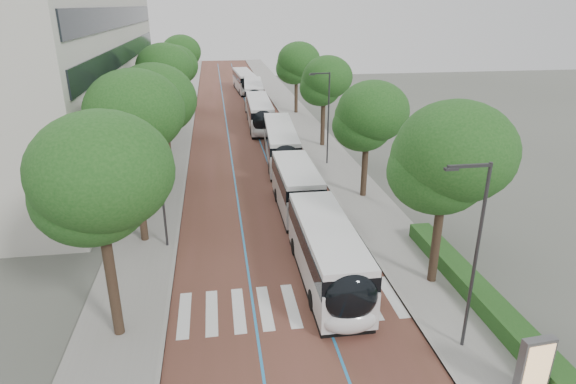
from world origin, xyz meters
name	(u,v)px	position (x,y,z in m)	size (l,w,h in m)	color
ground	(290,319)	(0.00, 0.00, 0.00)	(160.00, 160.00, 0.00)	#51544C
road	(239,122)	(0.00, 40.00, 0.01)	(11.00, 140.00, 0.02)	brown
sidewalk_left	(177,124)	(-7.50, 40.00, 0.06)	(4.00, 140.00, 0.12)	gray
sidewalk_right	(300,119)	(7.50, 40.00, 0.06)	(4.00, 140.00, 0.12)	gray
kerb_left	(193,123)	(-5.60, 40.00, 0.06)	(0.20, 140.00, 0.14)	gray
kerb_right	(285,120)	(5.60, 40.00, 0.06)	(0.20, 140.00, 0.14)	gray
zebra_crossing	(291,305)	(0.20, 1.00, 0.03)	(10.55, 3.60, 0.01)	silver
lane_line_left	(226,122)	(-1.60, 40.00, 0.02)	(0.12, 126.00, 0.01)	#247BB7
lane_line_right	(252,121)	(1.60, 40.00, 0.02)	(0.12, 126.00, 0.01)	#247BB7
office_building	(24,82)	(-19.47, 28.00, 7.00)	(18.11, 40.00, 14.00)	beige
hedge	(478,292)	(9.10, 0.00, 0.52)	(1.20, 14.00, 0.80)	#1A4919
streetlight_near	(474,245)	(6.62, -3.00, 4.82)	(1.82, 0.20, 8.00)	#333335
streetlight_far	(326,111)	(6.62, 22.00, 4.82)	(1.82, 0.20, 8.00)	#333335
lamp_post_left	(161,182)	(-6.10, 8.00, 4.12)	(0.14, 0.14, 8.00)	#333335
trees_left	(159,87)	(-7.50, 24.89, 6.74)	(6.16, 60.51, 9.67)	black
trees_right	(341,96)	(7.70, 21.46, 6.20)	(5.59, 47.52, 8.85)	black
lead_bus	(312,222)	(2.34, 6.69, 1.63)	(2.65, 18.41, 3.20)	black
bus_queued_0	(281,145)	(2.80, 23.24, 1.62)	(3.29, 12.53, 3.20)	silver
bus_queued_1	(260,114)	(2.19, 36.64, 1.62)	(2.85, 12.46, 3.20)	silver
bus_queued_2	(254,94)	(2.63, 50.03, 1.62)	(3.25, 12.52, 3.20)	silver
bus_queued_3	(244,82)	(2.15, 62.01, 1.62)	(3.22, 12.52, 3.20)	silver
ad_panel	(534,367)	(7.74, -6.07, 1.46)	(1.26, 0.52, 2.56)	#59595B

